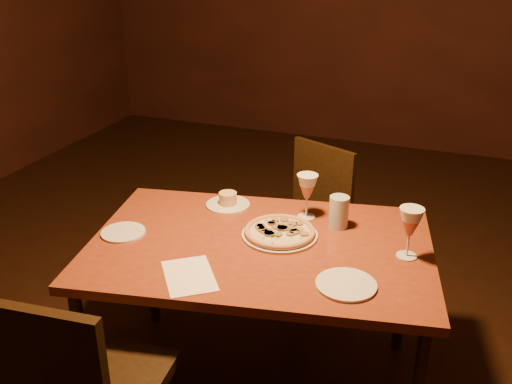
% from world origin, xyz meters
% --- Properties ---
extents(dining_table, '(1.46, 1.08, 0.71)m').
position_xyz_m(dining_table, '(-0.21, 0.11, 0.64)').
color(dining_table, maroon).
rests_on(dining_table, floor).
extents(chair_far, '(0.51, 0.51, 0.81)m').
position_xyz_m(chair_far, '(-0.24, 0.93, 0.46)').
color(chair_far, black).
rests_on(chair_far, floor).
extents(pizza_plate, '(0.30, 0.30, 0.03)m').
position_xyz_m(pizza_plate, '(-0.15, 0.19, 0.72)').
color(pizza_plate, silver).
rests_on(pizza_plate, dining_table).
extents(ramekin_saucer, '(0.19, 0.19, 0.06)m').
position_xyz_m(ramekin_saucer, '(-0.46, 0.38, 0.73)').
color(ramekin_saucer, silver).
rests_on(ramekin_saucer, dining_table).
extents(wine_glass_far, '(0.09, 0.09, 0.19)m').
position_xyz_m(wine_glass_far, '(-0.10, 0.39, 0.80)').
color(wine_glass_far, '#BB574D').
rests_on(wine_glass_far, dining_table).
extents(wine_glass_right, '(0.09, 0.09, 0.20)m').
position_xyz_m(wine_glass_right, '(0.34, 0.21, 0.81)').
color(wine_glass_right, '#BB574D').
rests_on(wine_glass_right, dining_table).
extents(water_tumbler, '(0.08, 0.08, 0.13)m').
position_xyz_m(water_tumbler, '(0.04, 0.35, 0.77)').
color(water_tumbler, '#B1BCC1').
rests_on(water_tumbler, dining_table).
extents(side_plate_left, '(0.18, 0.18, 0.01)m').
position_xyz_m(side_plate_left, '(-0.75, -0.01, 0.71)').
color(side_plate_left, silver).
rests_on(side_plate_left, dining_table).
extents(side_plate_near, '(0.21, 0.21, 0.01)m').
position_xyz_m(side_plate_near, '(0.17, -0.06, 0.71)').
color(side_plate_near, silver).
rests_on(side_plate_near, dining_table).
extents(menu_card, '(0.28, 0.29, 0.00)m').
position_xyz_m(menu_card, '(-0.36, -0.20, 0.71)').
color(menu_card, white).
rests_on(menu_card, dining_table).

